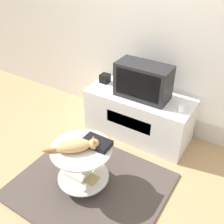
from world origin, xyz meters
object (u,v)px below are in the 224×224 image
Objects in this scene: dvd_box at (97,143)px; tv at (143,81)px; cat at (76,145)px; speaker at (105,78)px.

tv is at bearing 89.76° from dvd_box.
cat reaches higher than dvd_box.
tv is at bearing -7.33° from speaker.
speaker reaches higher than cat.
speaker is 0.41× the size of dvd_box.
speaker is at bearing 172.67° from tv.
tv is 1.47× the size of cat.
dvd_box is (0.57, -1.01, -0.10)m from speaker.
dvd_box is at bearing -60.30° from speaker.
tv is 0.60m from speaker.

